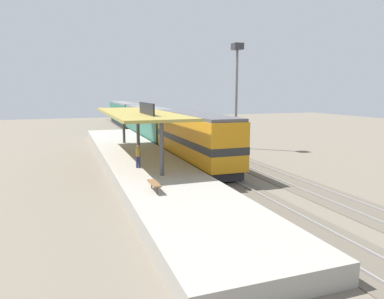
{
  "coord_description": "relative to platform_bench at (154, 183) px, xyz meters",
  "views": [
    {
      "loc": [
        -10.48,
        -30.31,
        6.46
      ],
      "look_at": [
        -1.38,
        -4.96,
        2.0
      ],
      "focal_mm": 32.94,
      "sensor_mm": 36.0,
      "label": 1
    }
  ],
  "objects": [
    {
      "name": "ground_plane",
      "position": [
        8.0,
        11.53,
        -1.34
      ],
      "size": [
        120.0,
        120.0,
        0.0
      ],
      "primitive_type": "plane",
      "color": "#706656"
    },
    {
      "name": "track_far",
      "position": [
        10.6,
        11.53,
        -1.31
      ],
      "size": [
        3.2,
        110.0,
        0.16
      ],
      "color": "#5F5649",
      "rests_on": "ground"
    },
    {
      "name": "locomotive",
      "position": [
        6.0,
        9.77,
        1.07
      ],
      "size": [
        2.93,
        14.43,
        4.44
      ],
      "color": "#28282D",
      "rests_on": "track_near"
    },
    {
      "name": "light_mast",
      "position": [
        13.8,
        17.32,
        7.05
      ],
      "size": [
        1.1,
        1.1,
        11.7
      ],
      "color": "slate",
      "rests_on": "ground"
    },
    {
      "name": "platform_bench",
      "position": [
        0.0,
        0.0,
        0.0
      ],
      "size": [
        0.44,
        1.7,
        0.5
      ],
      "color": "#333338",
      "rests_on": "platform"
    },
    {
      "name": "station_canopy",
      "position": [
        1.4,
        11.44,
        3.19
      ],
      "size": [
        5.2,
        18.0,
        4.7
      ],
      "color": "#47474C",
      "rests_on": "platform"
    },
    {
      "name": "person_waiting",
      "position": [
        0.37,
        6.45,
        0.51
      ],
      "size": [
        0.34,
        0.34,
        1.71
      ],
      "color": "navy",
      "rests_on": "platform"
    },
    {
      "name": "passenger_carriage_front",
      "position": [
        6.0,
        27.77,
        0.97
      ],
      "size": [
        2.9,
        20.0,
        4.24
      ],
      "color": "#28282D",
      "rests_on": "track_near"
    },
    {
      "name": "platform",
      "position": [
        1.4,
        11.53,
        -0.89
      ],
      "size": [
        6.0,
        44.0,
        0.9
      ],
      "primitive_type": "cube",
      "color": "#9E998E",
      "rests_on": "ground"
    },
    {
      "name": "passenger_carriage_rear",
      "position": [
        6.0,
        48.57,
        0.97
      ],
      "size": [
        2.9,
        20.0,
        4.24
      ],
      "color": "#28282D",
      "rests_on": "track_near"
    },
    {
      "name": "track_near",
      "position": [
        6.0,
        11.53,
        -1.31
      ],
      "size": [
        3.2,
        110.0,
        0.16
      ],
      "color": "#5F5649",
      "rests_on": "ground"
    }
  ]
}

